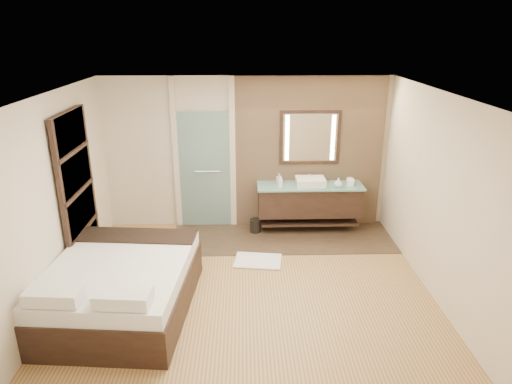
{
  "coord_description": "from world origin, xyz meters",
  "views": [
    {
      "loc": [
        -0.05,
        -5.58,
        3.47
      ],
      "look_at": [
        0.12,
        0.6,
        1.22
      ],
      "focal_mm": 32.0,
      "sensor_mm": 36.0,
      "label": 1
    }
  ],
  "objects_px": {
    "vanity": "(309,200)",
    "waste_bin": "(255,226)",
    "mirror_unit": "(310,138)",
    "bed": "(120,287)"
  },
  "relations": [
    {
      "from": "vanity",
      "to": "waste_bin",
      "type": "distance_m",
      "value": 1.06
    },
    {
      "from": "vanity",
      "to": "mirror_unit",
      "type": "xyz_separation_m",
      "value": [
        0.0,
        0.24,
        1.07
      ]
    },
    {
      "from": "mirror_unit",
      "to": "waste_bin",
      "type": "relative_size",
      "value": 4.24
    },
    {
      "from": "waste_bin",
      "to": "vanity",
      "type": "bearing_deg",
      "value": 4.06
    },
    {
      "from": "waste_bin",
      "to": "bed",
      "type": "bearing_deg",
      "value": -127.52
    },
    {
      "from": "mirror_unit",
      "to": "bed",
      "type": "bearing_deg",
      "value": -136.18
    },
    {
      "from": "vanity",
      "to": "bed",
      "type": "height_order",
      "value": "vanity"
    },
    {
      "from": "vanity",
      "to": "bed",
      "type": "relative_size",
      "value": 0.81
    },
    {
      "from": "vanity",
      "to": "waste_bin",
      "type": "relative_size",
      "value": 7.4
    },
    {
      "from": "bed",
      "to": "waste_bin",
      "type": "distance_m",
      "value": 2.95
    }
  ]
}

